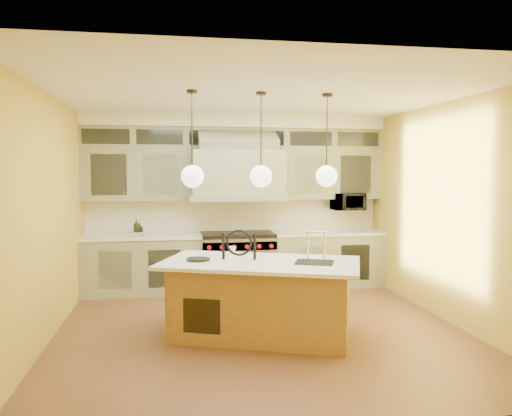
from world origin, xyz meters
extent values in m
plane|color=brown|center=(0.00, 0.00, 0.00)|extent=(5.00, 5.00, 0.00)
plane|color=white|center=(0.00, 0.00, 2.90)|extent=(5.00, 5.00, 0.00)
plane|color=gold|center=(0.00, 2.50, 1.45)|extent=(5.00, 0.00, 5.00)
plane|color=gold|center=(0.00, -2.50, 1.45)|extent=(5.00, 0.00, 5.00)
plane|color=gold|center=(-2.50, 0.00, 1.45)|extent=(0.00, 5.00, 5.00)
plane|color=gold|center=(2.50, 0.00, 1.45)|extent=(0.00, 5.00, 5.00)
cube|color=#959971|center=(-1.55, 2.17, 0.45)|extent=(1.90, 0.65, 0.90)
cube|color=#959971|center=(1.55, 2.17, 0.45)|extent=(1.90, 0.65, 0.90)
cube|color=white|center=(-1.55, 2.17, 0.92)|extent=(1.90, 0.68, 0.04)
cube|color=white|center=(1.55, 2.17, 0.92)|extent=(1.90, 0.68, 0.04)
cube|color=white|center=(0.00, 2.48, 1.22)|extent=(5.00, 0.04, 0.56)
cube|color=#959971|center=(-1.62, 2.33, 1.93)|extent=(1.75, 0.35, 0.85)
cube|color=#959971|center=(1.62, 2.33, 1.93)|extent=(1.75, 0.35, 0.85)
cube|color=#959971|center=(0.00, 2.15, 1.95)|extent=(1.50, 0.70, 0.75)
cube|color=gray|center=(0.00, 2.15, 1.55)|extent=(1.60, 0.76, 0.10)
cube|color=#333833|center=(0.00, 2.33, 2.53)|extent=(5.00, 0.35, 0.35)
cube|color=white|center=(0.00, 2.31, 2.80)|extent=(5.00, 0.47, 0.20)
cube|color=silver|center=(0.00, 2.15, 0.45)|extent=(1.20, 0.70, 0.90)
cube|color=black|center=(0.00, 2.15, 0.93)|extent=(1.20, 0.70, 0.06)
cube|color=silver|center=(0.00, 1.83, 0.78)|extent=(1.20, 0.06, 0.14)
cube|color=olive|center=(-0.04, -0.24, 0.44)|extent=(2.26, 1.65, 0.88)
cube|color=white|center=(-0.05, -0.29, 0.90)|extent=(2.59, 1.98, 0.04)
cube|color=black|center=(0.56, -0.47, 0.90)|extent=(0.55, 0.52, 0.05)
cylinder|color=black|center=(-0.57, -0.43, 0.37)|extent=(0.04, 0.04, 0.74)
cylinder|color=black|center=(-0.21, -0.54, 0.37)|extent=(0.04, 0.04, 0.74)
cylinder|color=black|center=(-0.46, -0.06, 0.37)|extent=(0.04, 0.04, 0.74)
cylinder|color=black|center=(-0.10, -0.17, 0.37)|extent=(0.04, 0.04, 0.74)
cube|color=black|center=(-0.33, -0.30, 0.76)|extent=(0.56, 0.56, 0.05)
torus|color=black|center=(-0.28, -0.12, 1.12)|extent=(0.32, 0.12, 0.32)
imported|color=black|center=(1.95, 2.25, 1.45)|extent=(0.54, 0.37, 0.30)
imported|color=#1B3213|center=(-1.64, 2.15, 1.08)|extent=(0.11, 0.11, 0.27)
imported|color=black|center=(-1.59, 2.15, 1.05)|extent=(0.11, 0.11, 0.21)
imported|color=silver|center=(-1.64, 2.15, 0.98)|extent=(0.30, 0.30, 0.07)
imported|color=white|center=(-0.32, 0.27, 0.97)|extent=(0.12, 0.12, 0.10)
cylinder|color=#2D2319|center=(-0.84, -0.24, 2.88)|extent=(0.12, 0.12, 0.03)
cylinder|color=#2D2319|center=(-0.84, -0.24, 2.44)|extent=(0.02, 0.02, 0.93)
sphere|color=white|center=(-0.84, -0.24, 1.92)|extent=(0.26, 0.26, 0.26)
cylinder|color=#2D2319|center=(-0.04, -0.24, 2.88)|extent=(0.12, 0.12, 0.03)
cylinder|color=#2D2319|center=(-0.04, -0.24, 2.44)|extent=(0.02, 0.02, 0.93)
sphere|color=white|center=(-0.04, -0.24, 1.92)|extent=(0.26, 0.26, 0.26)
cylinder|color=#2D2319|center=(0.76, -0.24, 2.88)|extent=(0.12, 0.12, 0.03)
cylinder|color=#2D2319|center=(0.76, -0.24, 2.44)|extent=(0.02, 0.02, 0.93)
sphere|color=white|center=(0.76, -0.24, 1.92)|extent=(0.26, 0.26, 0.26)
camera|label=1|loc=(-1.07, -6.01, 1.98)|focal=35.00mm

